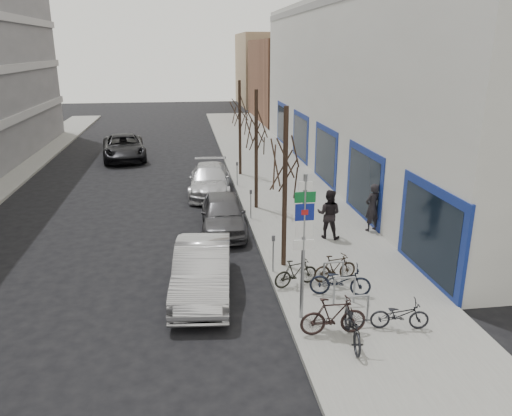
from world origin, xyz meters
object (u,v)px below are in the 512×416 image
object	(u,v)px
bike_near_right	(333,316)
parked_car_mid	(223,213)
meter_back	(237,171)
bike_far_inner	(335,267)
bike_mid_curb	(340,278)
bike_far_curb	(400,312)
meter_front	(273,250)
tree_mid	(256,122)
bike_near_left	(353,323)
bike_rack	(344,287)
highway_sign_pole	(304,239)
tree_far	(240,106)
bike_mid_inner	(296,272)
lane_car	(124,147)
pedestrian_near	(372,207)
pedestrian_far	(329,214)
parked_car_back	(210,180)
tree_near	(286,150)
meter_mid	(251,201)
parked_car_front	(202,270)

from	to	relation	value
bike_near_right	parked_car_mid	distance (m)	8.71
meter_back	bike_far_inner	size ratio (longest dim) A/B	0.86
bike_mid_curb	bike_far_curb	distance (m)	2.25
bike_mid_curb	meter_front	bearing A→B (deg)	55.55
tree_mid	bike_near_left	distance (m)	11.91
bike_rack	highway_sign_pole	bearing A→B (deg)	-156.41
meter_back	tree_far	bearing A→B (deg)	79.80
highway_sign_pole	meter_back	distance (m)	14.10
bike_mid_curb	parked_car_mid	distance (m)	7.05
bike_rack	meter_back	xyz separation A→B (m)	(-1.65, 13.40, 0.26)
parked_car_mid	bike_rack	bearing A→B (deg)	-64.46
tree_far	bike_far_curb	distance (m)	17.91
bike_mid_curb	bike_rack	bearing A→B (deg)	-169.71
tree_far	bike_mid_curb	size ratio (longest dim) A/B	3.02
bike_near_left	bike_mid_inner	world-z (taller)	bike_near_left
lane_car	pedestrian_near	distance (m)	19.74
bike_far_inner	pedestrian_near	world-z (taller)	pedestrian_near
tree_mid	bike_rack	bearing A→B (deg)	-82.72
bike_mid_curb	bike_far_curb	xyz separation A→B (m)	(0.98, -2.03, -0.09)
meter_back	bike_mid_inner	xyz separation A→B (m)	(0.52, -12.11, -0.31)
bike_mid_inner	lane_car	size ratio (longest dim) A/B	0.25
pedestrian_near	pedestrian_far	world-z (taller)	same
bike_near_right	parked_car_mid	world-z (taller)	parked_car_mid
parked_car_mid	bike_mid_curb	bearing A→B (deg)	-62.64
tree_mid	meter_front	size ratio (longest dim) A/B	4.33
tree_far	pedestrian_far	size ratio (longest dim) A/B	2.82
parked_car_back	bike_near_right	bearing A→B (deg)	-75.94
bike_rack	bike_near_left	bearing A→B (deg)	-101.75
bike_far_inner	bike_near_right	bearing A→B (deg)	150.95
tree_near	bike_near_left	xyz separation A→B (m)	(0.79, -4.88, -3.42)
meter_mid	lane_car	size ratio (longest dim) A/B	0.22
bike_near_left	bike_far_inner	bearing A→B (deg)	86.97
tree_far	bike_near_left	xyz separation A→B (m)	(0.79, -17.88, -3.42)
bike_near_right	parked_car_front	world-z (taller)	parked_car_front
meter_mid	meter_back	distance (m)	5.50
highway_sign_pole	parked_car_back	distance (m)	13.35
parked_car_mid	lane_car	world-z (taller)	lane_car
bike_far_curb	lane_car	xyz separation A→B (m)	(-9.46, 23.33, 0.19)
tree_mid	bike_near_right	bearing A→B (deg)	-87.86
tree_mid	pedestrian_far	size ratio (longest dim) A/B	2.82
parked_car_mid	parked_car_back	size ratio (longest dim) A/B	0.87
bike_mid_inner	bike_far_curb	bearing A→B (deg)	-158.69
tree_near	bike_far_curb	size ratio (longest dim) A/B	3.58
highway_sign_pole	meter_mid	world-z (taller)	highway_sign_pole
meter_mid	bike_mid_curb	xyz separation A→B (m)	(1.68, -7.40, -0.21)
parked_car_back	pedestrian_near	distance (m)	9.17
meter_mid	bike_far_inner	distance (m)	6.69
bike_far_curb	tree_far	bearing A→B (deg)	16.84
highway_sign_pole	meter_front	size ratio (longest dim) A/B	3.31
bike_rack	tree_far	world-z (taller)	tree_far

